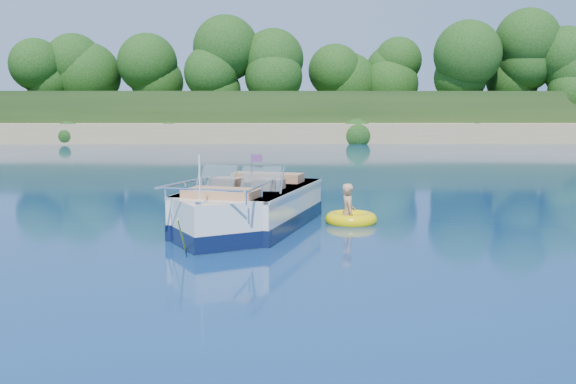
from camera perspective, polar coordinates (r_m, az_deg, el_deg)
ground at (r=13.89m, az=-4.11°, el=-3.84°), size 160.00×160.00×0.00m
shoreline at (r=77.39m, az=-1.34°, el=6.25°), size 170.00×59.00×6.00m
treeline at (r=54.68m, az=-1.57°, el=10.49°), size 150.00×7.12×8.19m
motorboat at (r=14.41m, az=-3.80°, el=-1.76°), size 3.43×6.14×2.11m
tow_tube at (r=15.38m, az=5.62°, el=-2.41°), size 1.43×1.43×0.33m
boy at (r=15.32m, az=5.31°, el=-2.77°), size 0.44×0.81×1.52m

